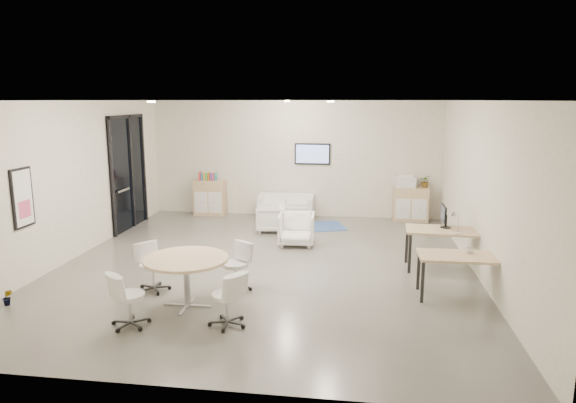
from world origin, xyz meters
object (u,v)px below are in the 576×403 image
Objects in this scene: armchair_left at (271,217)px; round_table at (186,263)px; desk_front at (462,260)px; desk_rear at (446,234)px; sideboard_right at (410,204)px; loveseat at (286,207)px; sideboard_left at (210,198)px; armchair_right at (296,228)px.

armchair_left is 4.90m from round_table.
desk_rear is at bearing 89.65° from desk_front.
loveseat is (-3.37, -0.13, -0.15)m from sideboard_right.
sideboard_right is 0.59× the size of desk_rear.
armchair_left is (-0.17, -1.48, 0.05)m from loveseat.
loveseat is at bearing -177.72° from sideboard_right.
armchair_right is at bearing -44.45° from sideboard_left.
desk_front reaches higher than loveseat.
desk_rear is (3.04, -1.28, 0.31)m from armchair_right.
sideboard_right is at bearing 0.39° from loveseat.
armchair_right is 0.52× the size of desk_rear.
sideboard_right is 3.37m from loveseat.
loveseat is at bearing 84.02° from round_table.
sideboard_left is 0.64× the size of loveseat.
loveseat is 2.70m from armchair_right.
round_table is (1.53, -6.48, 0.23)m from sideboard_left.
sideboard_left is at bearing -135.03° from armchair_left.
armchair_left is 5.48m from desk_front.
desk_front is 4.44m from round_table.
sideboard_left reaches higher than armchair_left.
desk_rear is at bearing -25.99° from armchair_right.
sideboard_left is at bearing 103.30° from round_table.
sideboard_left is 6.66m from round_table.
desk_rear is (0.29, -4.04, 0.25)m from sideboard_right.
sideboard_left is 7.11m from desk_rear.
armchair_left is at bearing 84.24° from round_table.
round_table is (-0.66, -6.35, 0.41)m from loveseat.
desk_rear is at bearing 51.17° from armchair_left.
desk_rear is 4.96m from round_table.
sideboard_left is 0.70× the size of desk_front.
sideboard_left is at bearing 132.44° from armchair_right.
round_table is at bearing -97.87° from loveseat.
sideboard_right is 1.15× the size of armchair_right.
round_table is at bearing -121.87° from sideboard_right.
armchair_left is (2.02, -1.61, -0.13)m from sideboard_left.
loveseat is at bearing 99.99° from armchair_right.
armchair_right is at bearing 28.05° from armchair_left.
armchair_left is 0.46× the size of desk_rear.
round_table is at bearing -168.35° from desk_front.
sideboard_right reaches higher than armchair_right.
armchair_right is 0.57× the size of desk_front.
loveseat is at bearing 166.82° from armchair_left.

